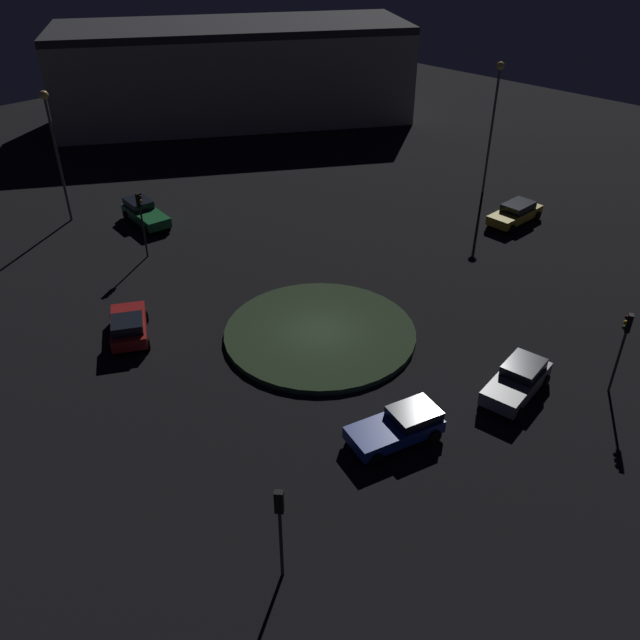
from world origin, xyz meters
TOP-DOWN VIEW (x-y plane):
  - ground_plane at (0.00, 0.00)m, footprint 115.66×115.66m
  - roundabout_island at (0.00, 0.00)m, footprint 10.26×10.26m
  - car_grey at (10.00, 3.15)m, footprint 2.41×4.41m
  - car_yellow at (-0.37, 20.11)m, footprint 2.09×4.65m
  - car_red at (-6.97, -7.35)m, footprint 4.25×3.52m
  - car_blue at (8.06, -3.24)m, footprint 2.98×4.45m
  - car_green at (-19.11, 1.25)m, footprint 4.72×2.39m
  - traffic_light_northeast at (13.03, 6.46)m, footprint 0.40×0.37m
  - traffic_light_west at (-14.45, -1.53)m, footprint 0.37×0.32m
  - traffic_light_southeast at (9.59, -11.36)m, footprint 0.38×0.39m
  - streetlamp_west at (-23.38, -2.31)m, footprint 0.59×0.59m
  - streetlamp_north at (-5.33, 23.61)m, footprint 0.56×0.56m
  - store_building at (-35.32, 22.66)m, footprint 29.42×36.01m

SIDE VIEW (x-z plane):
  - ground_plane at x=0.00m, z-range 0.00..0.00m
  - roundabout_island at x=0.00m, z-range 0.00..0.31m
  - car_blue at x=8.06m, z-range 0.05..1.37m
  - car_red at x=-6.97m, z-range 0.00..1.48m
  - car_grey at x=10.00m, z-range 0.02..1.50m
  - car_green at x=-19.11m, z-range 0.02..1.53m
  - car_yellow at x=-0.37m, z-range 0.04..1.51m
  - traffic_light_southeast at x=9.59m, z-range 0.88..5.01m
  - traffic_light_northeast at x=13.03m, z-range 0.90..5.20m
  - traffic_light_west at x=-14.45m, z-range 0.92..5.28m
  - store_building at x=-35.32m, z-range 0.00..9.30m
  - streetlamp_west at x=-23.38m, z-range 1.67..10.84m
  - streetlamp_north at x=-5.33m, z-range 1.57..11.43m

